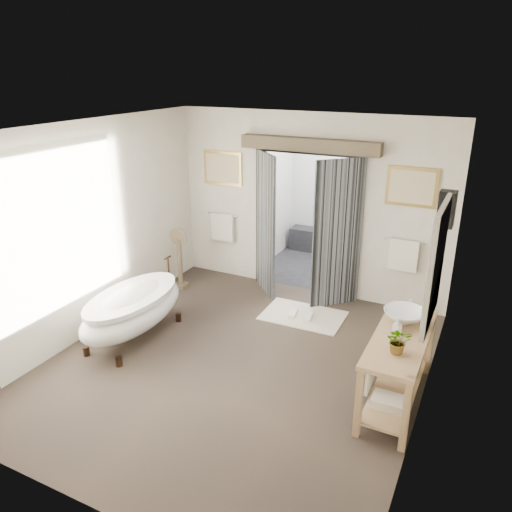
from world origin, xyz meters
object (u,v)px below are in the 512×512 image
at_px(vanity, 396,363).
at_px(basin, 404,316).
at_px(clawfoot_tub, 133,309).
at_px(rug, 303,316).

distance_m(vanity, basin, 0.52).
bearing_deg(clawfoot_tub, vanity, 2.55).
xyz_separation_m(clawfoot_tub, vanity, (3.50, 0.16, 0.06)).
height_order(vanity, rug, vanity).
bearing_deg(rug, clawfoot_tub, -139.08).
bearing_deg(basin, rug, 150.85).
distance_m(clawfoot_tub, rug, 2.51).
distance_m(rug, basin, 2.20).
bearing_deg(vanity, clawfoot_tub, -177.45).
height_order(clawfoot_tub, vanity, clawfoot_tub).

